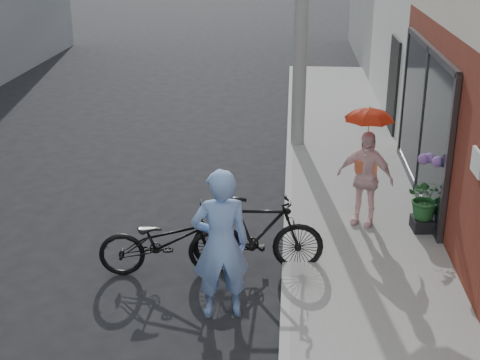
# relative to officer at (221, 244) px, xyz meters

# --- Properties ---
(ground) EXTENTS (80.00, 80.00, 0.00)m
(ground) POSITION_rel_officer_xyz_m (-0.16, 0.45, -0.95)
(ground) COLOR black
(ground) RESTS_ON ground
(sidewalk) EXTENTS (2.20, 24.00, 0.12)m
(sidewalk) POSITION_rel_officer_xyz_m (1.94, 2.45, -0.89)
(sidewalk) COLOR gray
(sidewalk) RESTS_ON ground
(curb) EXTENTS (0.12, 24.00, 0.12)m
(curb) POSITION_rel_officer_xyz_m (0.78, 2.45, -0.89)
(curb) COLOR #9E9E99
(curb) RESTS_ON ground
(officer) EXTENTS (0.77, 0.60, 1.89)m
(officer) POSITION_rel_officer_xyz_m (0.00, 0.00, 0.00)
(officer) COLOR #7DA2DF
(officer) RESTS_ON ground
(bike_left) EXTENTS (1.89, 0.90, 0.95)m
(bike_left) POSITION_rel_officer_xyz_m (-0.84, 0.96, -0.47)
(bike_left) COLOR black
(bike_left) RESTS_ON ground
(bike_right) EXTENTS (1.82, 0.61, 1.08)m
(bike_right) POSITION_rel_officer_xyz_m (0.38, 1.15, -0.41)
(bike_right) COLOR black
(bike_right) RESTS_ON ground
(kimono_woman) EXTENTS (0.94, 0.68, 1.48)m
(kimono_woman) POSITION_rel_officer_xyz_m (1.93, 2.55, -0.08)
(kimono_woman) COLOR #FFD5D7
(kimono_woman) RESTS_ON sidewalk
(parasol) EXTENTS (0.71, 0.71, 0.62)m
(parasol) POSITION_rel_officer_xyz_m (1.93, 2.55, 0.97)
(parasol) COLOR red
(parasol) RESTS_ON kimono_woman
(planter) EXTENTS (0.39, 0.39, 0.19)m
(planter) POSITION_rel_officer_xyz_m (2.84, 2.36, -0.73)
(planter) COLOR black
(planter) RESTS_ON sidewalk
(potted_plant) EXTENTS (0.59, 0.52, 0.66)m
(potted_plant) POSITION_rel_officer_xyz_m (2.84, 2.36, -0.31)
(potted_plant) COLOR #245A29
(potted_plant) RESTS_ON planter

